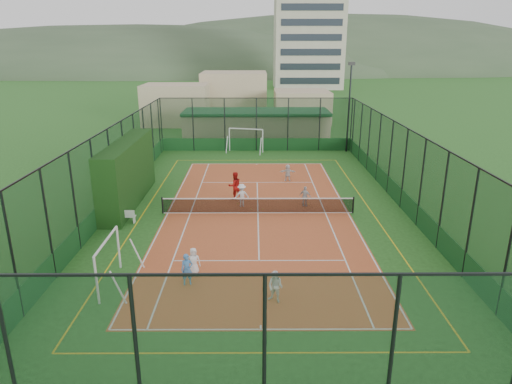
# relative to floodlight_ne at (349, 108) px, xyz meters

# --- Properties ---
(ground) EXTENTS (300.00, 300.00, 0.00)m
(ground) POSITION_rel_floodlight_ne_xyz_m (-8.60, -16.60, -4.12)
(ground) COLOR #26531C
(ground) RESTS_ON ground
(court_slab) EXTENTS (11.17, 23.97, 0.01)m
(court_slab) POSITION_rel_floodlight_ne_xyz_m (-8.60, -16.60, -4.12)
(court_slab) COLOR #A94525
(court_slab) RESTS_ON ground
(tennis_net) EXTENTS (11.67, 0.12, 1.06)m
(tennis_net) POSITION_rel_floodlight_ne_xyz_m (-8.60, -16.60, -3.59)
(tennis_net) COLOR black
(tennis_net) RESTS_ON ground
(perimeter_fence) EXTENTS (18.12, 34.12, 5.00)m
(perimeter_fence) POSITION_rel_floodlight_ne_xyz_m (-8.60, -16.60, -1.62)
(perimeter_fence) COLOR #103219
(perimeter_fence) RESTS_ON ground
(floodlight_ne) EXTENTS (0.60, 0.26, 8.25)m
(floodlight_ne) POSITION_rel_floodlight_ne_xyz_m (0.00, 0.00, 0.00)
(floodlight_ne) COLOR black
(floodlight_ne) RESTS_ON ground
(clubhouse) EXTENTS (15.20, 7.20, 3.15)m
(clubhouse) POSITION_rel_floodlight_ne_xyz_m (-8.60, 5.40, -2.55)
(clubhouse) COLOR tan
(clubhouse) RESTS_ON ground
(apartment_tower) EXTENTS (15.00, 12.00, 30.00)m
(apartment_tower) POSITION_rel_floodlight_ne_xyz_m (3.40, 65.40, 10.88)
(apartment_tower) COLOR beige
(apartment_tower) RESTS_ON ground
(distant_hills) EXTENTS (200.00, 60.00, 24.00)m
(distant_hills) POSITION_rel_floodlight_ne_xyz_m (-8.60, 133.40, -4.12)
(distant_hills) COLOR #384C33
(distant_hills) RESTS_ON ground
(hedge_left) EXTENTS (1.37, 9.15, 4.00)m
(hedge_left) POSITION_rel_floodlight_ne_xyz_m (-16.90, -14.58, -2.12)
(hedge_left) COLOR black
(hedge_left) RESTS_ON ground
(white_bench) EXTENTS (1.51, 0.47, 0.84)m
(white_bench) POSITION_rel_floodlight_ne_xyz_m (-16.40, -18.10, -3.70)
(white_bench) COLOR white
(white_bench) RESTS_ON ground
(futsal_goal_near) EXTENTS (3.17, 0.92, 2.04)m
(futsal_goal_near) POSITION_rel_floodlight_ne_xyz_m (-15.01, -25.19, -3.10)
(futsal_goal_near) COLOR white
(futsal_goal_near) RESTS_ON ground
(futsal_goal_far) EXTENTS (3.51, 1.76, 2.18)m
(futsal_goal_far) POSITION_rel_floodlight_ne_xyz_m (-9.59, -0.01, -3.04)
(futsal_goal_far) COLOR white
(futsal_goal_far) RESTS_ON ground
(child_near_left) EXTENTS (0.65, 0.46, 1.25)m
(child_near_left) POSITION_rel_floodlight_ne_xyz_m (-11.53, -24.28, -3.49)
(child_near_left) COLOR white
(child_near_left) RESTS_ON court_slab
(child_near_mid) EXTENTS (0.57, 0.43, 1.39)m
(child_near_mid) POSITION_rel_floodlight_ne_xyz_m (-11.69, -25.19, -3.42)
(child_near_mid) COLOR #4785C9
(child_near_mid) RESTS_ON court_slab
(child_near_right) EXTENTS (0.81, 0.75, 1.33)m
(child_near_right) POSITION_rel_floodlight_ne_xyz_m (-7.99, -26.60, -3.45)
(child_near_right) COLOR white
(child_near_right) RESTS_ON court_slab
(child_far_left) EXTENTS (1.06, 0.77, 1.48)m
(child_far_left) POSITION_rel_floodlight_ne_xyz_m (-9.61, -15.40, -3.38)
(child_far_left) COLOR white
(child_far_left) RESTS_ON court_slab
(child_far_right) EXTENTS (0.83, 0.61, 1.31)m
(child_far_right) POSITION_rel_floodlight_ne_xyz_m (-5.61, -15.40, -3.46)
(child_far_right) COLOR silver
(child_far_right) RESTS_ON court_slab
(child_far_back) EXTENTS (1.18, 0.40, 1.27)m
(child_far_back) POSITION_rel_floodlight_ne_xyz_m (-6.31, -9.77, -3.48)
(child_far_back) COLOR silver
(child_far_back) RESTS_ON court_slab
(coach) EXTENTS (1.11, 1.01, 1.85)m
(coach) POSITION_rel_floodlight_ne_xyz_m (-10.10, -13.96, -3.19)
(coach) COLOR #B11512
(coach) RESTS_ON court_slab
(tennis_balls) EXTENTS (4.60, 1.10, 0.07)m
(tennis_balls) POSITION_rel_floodlight_ne_xyz_m (-8.13, -15.53, -4.08)
(tennis_balls) COLOR #CCE033
(tennis_balls) RESTS_ON court_slab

